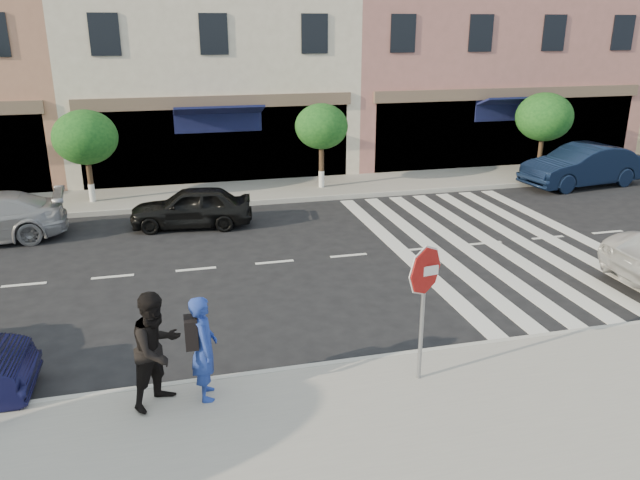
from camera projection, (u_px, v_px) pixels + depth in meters
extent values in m
plane|color=black|center=(311.00, 332.00, 12.43)|extent=(120.00, 120.00, 0.00)
cube|color=gray|center=(371.00, 445.00, 8.97)|extent=(60.00, 4.50, 0.15)
cube|color=gray|center=(240.00, 193.00, 22.48)|extent=(60.00, 3.00, 0.15)
cube|color=beige|center=(204.00, 33.00, 26.09)|extent=(11.00, 9.00, 11.00)
cube|color=#B4716B|center=(467.00, 9.00, 28.56)|extent=(13.00, 9.00, 13.00)
cylinder|color=#473323|center=(90.00, 178.00, 20.85)|extent=(0.18, 0.18, 1.60)
cylinder|color=silver|center=(92.00, 193.00, 21.01)|extent=(0.20, 0.20, 0.60)
ellipsoid|color=#134216|center=(85.00, 137.00, 20.40)|extent=(2.10, 2.10, 1.79)
cylinder|color=#473323|center=(321.00, 164.00, 22.70)|extent=(0.18, 0.18, 1.71)
cylinder|color=silver|center=(321.00, 179.00, 22.88)|extent=(0.20, 0.20, 0.60)
ellipsoid|color=#134216|center=(321.00, 126.00, 22.25)|extent=(1.90, 1.90, 1.62)
cylinder|color=#473323|center=(540.00, 153.00, 24.81)|extent=(0.18, 0.18, 1.65)
cylinder|color=silver|center=(539.00, 166.00, 24.98)|extent=(0.20, 0.20, 0.60)
ellipsoid|color=#134216|center=(544.00, 117.00, 24.34)|extent=(2.20, 2.20, 1.87)
cylinder|color=gray|center=(422.00, 320.00, 10.20)|extent=(0.08, 0.08, 2.16)
cylinder|color=white|center=(425.00, 270.00, 9.90)|extent=(0.84, 0.14, 0.84)
cylinder|color=#9E1411|center=(426.00, 271.00, 9.88)|extent=(0.78, 0.15, 0.79)
cube|color=white|center=(426.00, 271.00, 9.85)|extent=(0.44, 0.09, 0.16)
imported|color=navy|center=(204.00, 348.00, 9.76)|extent=(0.42, 0.64, 1.74)
imported|color=black|center=(157.00, 349.00, 9.57)|extent=(1.16, 1.14, 1.88)
imported|color=black|center=(191.00, 207.00, 18.76)|extent=(3.76, 1.89, 1.23)
imported|color=black|center=(582.00, 166.00, 23.48)|extent=(4.92, 2.27, 1.56)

